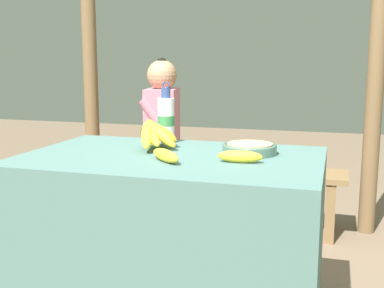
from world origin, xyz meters
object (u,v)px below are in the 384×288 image
at_px(banana_bunch_ripe, 155,133).
at_px(wooden_bench, 214,175).
at_px(support_post_near, 89,38).
at_px(loose_banana_side, 240,156).
at_px(serving_bowl, 249,148).
at_px(support_post_far, 378,34).
at_px(loose_banana_front, 165,155).
at_px(seated_vendor, 156,130).
at_px(banana_bunch_green, 291,161).
at_px(water_bottle, 166,119).

relative_size(banana_bunch_ripe, wooden_bench, 0.17).
bearing_deg(wooden_bench, support_post_near, 170.82).
bearing_deg(wooden_bench, loose_banana_side, -72.39).
distance_m(serving_bowl, support_post_far, 1.56).
xyz_separation_m(support_post_near, support_post_far, (1.98, 0.00, 0.00)).
bearing_deg(banana_bunch_ripe, loose_banana_front, -61.08).
bearing_deg(loose_banana_side, serving_bowl, 88.81).
height_order(banana_bunch_ripe, loose_banana_side, banana_bunch_ripe).
xyz_separation_m(loose_banana_side, wooden_bench, (-0.44, 1.38, -0.42)).
distance_m(banana_bunch_ripe, loose_banana_front, 0.27).
bearing_deg(loose_banana_side, banana_bunch_ripe, 156.30).
height_order(wooden_bench, seated_vendor, seated_vendor).
bearing_deg(wooden_bench, serving_bowl, -69.86).
distance_m(seated_vendor, support_post_far, 1.53).
relative_size(wooden_bench, support_post_far, 0.68).
height_order(loose_banana_side, seated_vendor, seated_vendor).
distance_m(seated_vendor, banana_bunch_green, 0.92).
bearing_deg(loose_banana_front, banana_bunch_ripe, 118.92).
height_order(banana_bunch_ripe, support_post_far, support_post_far).
xyz_separation_m(serving_bowl, banana_bunch_green, (0.06, 1.21, -0.29)).
height_order(loose_banana_front, wooden_bench, loose_banana_front).
bearing_deg(serving_bowl, support_post_near, 136.33).
relative_size(serving_bowl, support_post_far, 0.08).
distance_m(loose_banana_side, support_post_far, 1.71).
relative_size(water_bottle, loose_banana_front, 1.66).
relative_size(water_bottle, seated_vendor, 0.24).
bearing_deg(water_bottle, seated_vendor, 113.29).
height_order(loose_banana_side, support_post_far, support_post_far).
distance_m(banana_bunch_ripe, support_post_far, 1.73).
relative_size(water_bottle, wooden_bench, 0.16).
distance_m(loose_banana_side, support_post_near, 2.16).
relative_size(serving_bowl, support_post_near, 0.08).
xyz_separation_m(banana_bunch_green, support_post_far, (0.48, 0.16, 0.80)).
relative_size(banana_bunch_green, support_post_far, 0.11).
bearing_deg(banana_bunch_ripe, water_bottle, 92.68).
bearing_deg(loose_banana_front, loose_banana_side, 12.56).
xyz_separation_m(banana_bunch_ripe, loose_banana_side, (0.39, -0.17, -0.04)).
xyz_separation_m(serving_bowl, support_post_near, (-1.43, 1.37, 0.50)).
xyz_separation_m(seated_vendor, support_post_near, (-0.59, 0.20, 0.62)).
xyz_separation_m(water_bottle, loose_banana_front, (0.14, -0.39, -0.08)).
relative_size(banana_bunch_ripe, loose_banana_front, 1.74).
relative_size(loose_banana_front, banana_bunch_green, 0.60).
bearing_deg(support_post_near, water_bottle, -49.77).
distance_m(serving_bowl, water_bottle, 0.44).
bearing_deg(loose_banana_front, serving_bowl, 41.16).
distance_m(loose_banana_front, support_post_far, 1.87).
distance_m(wooden_bench, banana_bunch_green, 0.52).
bearing_deg(loose_banana_front, wooden_bench, 96.89).
bearing_deg(loose_banana_front, banana_bunch_green, 77.02).
distance_m(support_post_near, support_post_far, 1.98).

